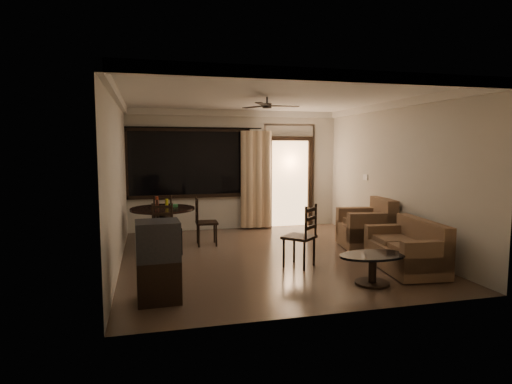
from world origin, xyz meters
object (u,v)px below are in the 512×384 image
object	(u,v)px
dining_chair_east	(206,231)
dining_chair_north	(163,225)
tv_cabinet	(158,261)
dining_table	(163,216)
dining_chair_south	(163,241)
coffee_table	(373,264)
sofa	(408,251)
dining_chair_west	(149,233)
side_chair	(300,248)
armchair	(368,228)

from	to	relation	value
dining_chair_east	dining_chair_north	size ratio (longest dim) A/B	1.00
dining_chair_east	tv_cabinet	size ratio (longest dim) A/B	0.93
dining_table	dining_chair_south	size ratio (longest dim) A/B	1.30
dining_table	coffee_table	world-z (taller)	dining_table
dining_chair_east	sofa	size ratio (longest dim) A/B	0.62
dining_table	dining_chair_north	world-z (taller)	dining_table
dining_chair_west	side_chair	distance (m)	3.10
tv_cabinet	coffee_table	size ratio (longest dim) A/B	1.04
tv_cabinet	side_chair	distance (m)	2.51
sofa	coffee_table	xyz separation A→B (m)	(-0.92, -0.51, -0.02)
dining_chair_south	armchair	xyz separation A→B (m)	(3.90, -0.14, 0.08)
dining_chair_east	side_chair	xyz separation A→B (m)	(1.27, -1.91, 0.02)
dining_table	dining_chair_north	xyz separation A→B (m)	(0.03, 0.79, -0.33)
coffee_table	side_chair	distance (m)	1.31
tv_cabinet	sofa	world-z (taller)	tv_cabinet
dining_chair_south	tv_cabinet	xyz separation A→B (m)	(-0.13, -2.15, 0.21)
dining_table	dining_chair_east	world-z (taller)	dining_table
tv_cabinet	side_chair	size ratio (longest dim) A/B	1.00
dining_chair_south	tv_cabinet	world-z (taller)	tv_cabinet
dining_chair_north	side_chair	xyz separation A→B (m)	(2.08, -2.73, 0.02)
dining_chair_east	dining_chair_south	world-z (taller)	same
dining_chair_north	armchair	xyz separation A→B (m)	(3.84, -1.78, 0.10)
dining_chair_west	dining_chair_east	size ratio (longest dim) A/B	1.00
dining_chair_north	sofa	bearing A→B (deg)	139.98
dining_table	tv_cabinet	xyz separation A→B (m)	(-0.16, -3.00, -0.09)
dining_table	dining_chair_west	size ratio (longest dim) A/B	1.30
armchair	dining_chair_east	bearing A→B (deg)	171.19
armchair	dining_chair_north	bearing A→B (deg)	163.92
armchair	side_chair	xyz separation A→B (m)	(-1.76, -0.95, -0.08)
dining_chair_north	dining_chair_south	bearing A→B (deg)	90.00
dining_table	armchair	size ratio (longest dim) A/B	1.17
dining_chair_west	dining_chair_east	xyz separation A→B (m)	(1.11, -0.06, 0.00)
sofa	dining_chair_north	bearing A→B (deg)	143.99
dining_chair_east	side_chair	bearing A→B (deg)	-144.19
dining_table	dining_chair_north	size ratio (longest dim) A/B	1.30
dining_chair_west	tv_cabinet	size ratio (longest dim) A/B	0.93
tv_cabinet	dining_table	bearing A→B (deg)	84.50
dining_chair_west	dining_chair_north	world-z (taller)	same
dining_chair_south	dining_chair_north	distance (m)	1.64
dining_chair_north	armchair	size ratio (longest dim) A/B	0.90
dining_chair_west	tv_cabinet	distance (m)	3.04
dining_chair_south	dining_chair_east	bearing A→B (deg)	45.70
side_chair	dining_table	bearing A→B (deg)	-86.17
dining_chair_north	armchair	bearing A→B (deg)	157.31
dining_table	side_chair	size ratio (longest dim) A/B	1.20
dining_chair_west	armchair	xyz separation A→B (m)	(4.14, -1.02, 0.10)
dining_chair_south	coffee_table	world-z (taller)	dining_chair_south
tv_cabinet	side_chair	bearing A→B (deg)	22.50
tv_cabinet	dining_chair_south	bearing A→B (deg)	84.18
dining_chair_north	tv_cabinet	xyz separation A→B (m)	(-0.19, -3.79, 0.23)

